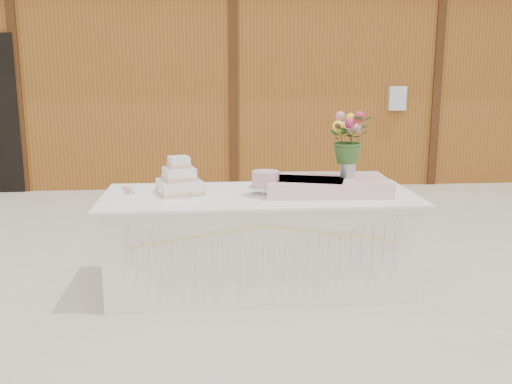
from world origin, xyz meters
TOP-DOWN VIEW (x-y plane):
  - ground at (0.00, 0.00)m, footprint 80.00×80.00m
  - barn at (-0.01, 5.99)m, footprint 12.60×4.60m
  - cake_table at (0.00, -0.00)m, footprint 2.40×1.00m
  - wedding_cake at (-0.61, 0.06)m, footprint 0.40×0.40m
  - pink_cake_stand at (0.04, -0.07)m, footprint 0.26×0.26m
  - satin_runner at (0.52, -0.00)m, footprint 0.97×0.59m
  - flower_vase at (0.69, -0.00)m, footprint 0.12×0.12m
  - bouquet at (0.69, -0.00)m, footprint 0.41×0.38m
  - loose_flowers at (-1.06, 0.13)m, footprint 0.18×0.40m

SIDE VIEW (x-z plane):
  - ground at x=0.00m, z-range 0.00..0.00m
  - cake_table at x=0.00m, z-range 0.00..0.77m
  - loose_flowers at x=-1.06m, z-range 0.77..0.79m
  - satin_runner at x=0.52m, z-range 0.77..0.89m
  - wedding_cake at x=-0.61m, z-range 0.72..1.01m
  - pink_cake_stand at x=0.04m, z-range 0.78..0.97m
  - flower_vase at x=0.69m, z-range 0.89..1.05m
  - bouquet at x=0.69m, z-range 1.05..1.42m
  - barn at x=-0.01m, z-range 0.03..3.33m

